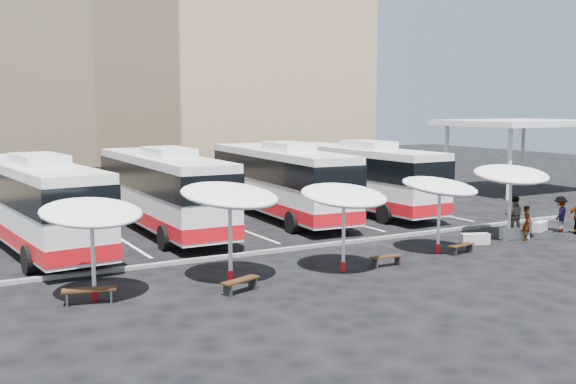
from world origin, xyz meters
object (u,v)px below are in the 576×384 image
passenger_1 (515,215)px  conc_bench_2 (540,226)px  wood_bench_1 (241,282)px  wood_bench_3 (462,247)px  sunshade_1 (230,196)px  wood_bench_2 (386,258)px  bus_2 (279,179)px  passenger_3 (560,214)px  sunshade_2 (344,196)px  passenger_0 (527,223)px  conc_bench_0 (475,239)px  bus_3 (356,175)px  wood_bench_0 (89,292)px  bus_0 (34,200)px  sunshade_0 (91,213)px  sunshade_4 (511,175)px  conc_bench_1 (514,234)px  sunshade_3 (440,187)px  bus_1 (162,188)px

passenger_1 → conc_bench_2: bearing=-137.8°
wood_bench_1 → wood_bench_3: bearing=4.3°
sunshade_1 → wood_bench_2: size_ratio=3.30×
bus_2 → wood_bench_1: (-8.41, -12.67, -1.83)m
wood_bench_2 → passenger_1: size_ratio=0.73×
passenger_1 → passenger_3: 2.52m
sunshade_2 → passenger_0: size_ratio=2.17×
conc_bench_0 → conc_bench_2: size_ratio=1.03×
bus_3 → wood_bench_2: (-7.06, -12.10, -1.83)m
bus_3 → passenger_3: (4.89, -10.54, -1.26)m
wood_bench_0 → bus_0: bearing=90.6°
bus_3 → passenger_1: 10.23m
sunshade_2 → passenger_3: bearing=5.7°
sunshade_1 → sunshade_2: bearing=-9.8°
sunshade_0 → conc_bench_2: bearing=3.3°
sunshade_1 → passenger_0: size_ratio=2.79×
sunshade_4 → wood_bench_0: size_ratio=2.56×
wood_bench_0 → passenger_1: bearing=4.6°
conc_bench_2 → conc_bench_1: bearing=-163.1°
bus_3 → wood_bench_1: size_ratio=8.66×
sunshade_3 → bus_3: bearing=72.3°
sunshade_0 → wood_bench_3: (15.22, -0.67, -2.54)m
bus_1 → wood_bench_2: 12.74m
wood_bench_0 → sunshade_1: bearing=3.9°
sunshade_0 → sunshade_2: size_ratio=1.05×
wood_bench_3 → sunshade_0: bearing=177.5°
wood_bench_1 → bus_1: bearing=83.3°
sunshade_4 → wood_bench_2: 8.99m
sunshade_2 → sunshade_3: bearing=8.0°
conc_bench_2 → passenger_0: size_ratio=0.77×
sunshade_3 → passenger_1: size_ratio=2.26×
bus_1 → sunshade_0: bus_1 is taller
wood_bench_2 → conc_bench_1: 8.71m
sunshade_4 → conc_bench_1: 2.80m
sunshade_2 → passenger_3: size_ratio=1.98×
wood_bench_2 → bus_1: bearing=114.0°
bus_0 → sunshade_4: bearing=-28.7°
sunshade_3 → wood_bench_1: size_ratio=2.75×
conc_bench_0 → passenger_1: (3.39, 0.81, 0.70)m
bus_2 → sunshade_0: (-12.91, -11.19, 0.67)m
wood_bench_0 → sunshade_2: bearing=-2.4°
conc_bench_1 → conc_bench_0: bearing=178.8°
sunshade_1 → wood_bench_3: (10.40, -0.68, -2.78)m
bus_0 → passenger_1: 22.36m
wood_bench_1 → conc_bench_2: conc_bench_2 is taller
wood_bench_1 → conc_bench_1: bearing=7.3°
bus_3 → passenger_0: 11.44m
bus_0 → bus_1: 6.42m
bus_0 → conc_bench_2: (22.75, -7.86, -1.93)m
sunshade_3 → wood_bench_3: sunshade_3 is taller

